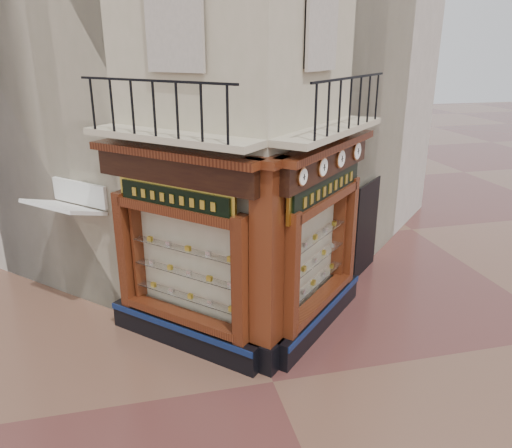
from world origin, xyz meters
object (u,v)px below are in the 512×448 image
object	(u,v)px
signboard_left	(174,198)
clock_d	(357,151)
clock_a	(302,177)
corner_pilaster	(267,272)
clock_c	(341,159)
clock_b	(323,167)
awning	(78,312)
signboard_right	(327,188)

from	to	relation	value
signboard_left	clock_d	bearing A→B (deg)	-123.66
clock_a	corner_pilaster	bearing A→B (deg)	134.64
corner_pilaster	signboard_left	bearing A→B (deg)	100.25
clock_d	clock_a	bearing A→B (deg)	180.00
clock_a	clock_c	world-z (taller)	clock_c
clock_b	awning	size ratio (longest dim) A/B	0.23
clock_d	clock_c	bearing A→B (deg)	-180.00
awning	signboard_right	distance (m)	6.26
corner_pilaster	signboard_left	xyz separation A→B (m)	(-1.46, 1.01, 1.15)
awning	signboard_left	xyz separation A→B (m)	(2.17, -1.91, 3.10)
clock_c	corner_pilaster	bearing A→B (deg)	168.37
clock_d	signboard_left	distance (m)	3.96
clock_d	signboard_right	xyz separation A→B (m)	(-0.93, -0.77, -0.52)
awning	signboard_right	size ratio (longest dim) A/B	0.70
clock_b	awning	distance (m)	6.47
signboard_right	clock_a	bearing A→B (deg)	-175.24
clock_d	awning	size ratio (longest dim) A/B	0.24
signboard_left	signboard_right	distance (m)	2.92
clock_b	clock_c	bearing A→B (deg)	0.00
clock_d	signboard_left	size ratio (longest dim) A/B	0.20
corner_pilaster	clock_b	size ratio (longest dim) A/B	10.99
clock_b	clock_c	size ratio (longest dim) A/B	0.98
awning	signboard_left	world-z (taller)	signboard_left
awning	clock_c	bearing A→B (deg)	-153.06
clock_a	clock_b	bearing A→B (deg)	-0.00
clock_b	clock_c	world-z (taller)	clock_c
awning	signboard_right	world-z (taller)	signboard_right
corner_pilaster	clock_a	xyz separation A→B (m)	(0.60, -0.00, 1.67)
clock_c	clock_d	bearing A→B (deg)	0.00
corner_pilaster	clock_d	distance (m)	3.42
corner_pilaster	awning	bearing A→B (deg)	96.15
clock_b	signboard_right	distance (m)	0.74
clock_a	signboard_right	bearing A→B (deg)	4.76
clock_b	awning	bearing A→B (deg)	108.94
clock_c	awning	distance (m)	6.74
corner_pilaster	clock_b	xyz separation A→B (m)	(1.18, 0.57, 1.67)
clock_b	signboard_left	world-z (taller)	clock_b
clock_c	signboard_left	distance (m)	3.28
clock_a	clock_d	world-z (taller)	clock_d
corner_pilaster	signboard_left	distance (m)	2.12
corner_pilaster	clock_c	bearing A→B (deg)	-11.63
signboard_right	clock_c	bearing A→B (deg)	-18.77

